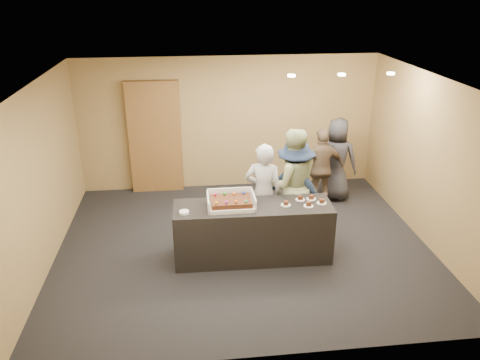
{
  "coord_description": "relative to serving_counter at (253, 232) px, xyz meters",
  "views": [
    {
      "loc": [
        -0.83,
        -6.63,
        4.03
      ],
      "look_at": [
        -0.06,
        0.0,
        1.17
      ],
      "focal_mm": 35.0,
      "sensor_mm": 36.0,
      "label": 1
    }
  ],
  "objects": [
    {
      "name": "room",
      "position": [
        -0.1,
        0.38,
        0.9
      ],
      "size": [
        6.04,
        6.0,
        2.7
      ],
      "color": "black",
      "rests_on": "ground"
    },
    {
      "name": "serving_counter",
      "position": [
        0.0,
        0.0,
        0.0
      ],
      "size": [
        2.41,
        0.75,
        0.9
      ],
      "primitive_type": "cube",
      "rotation": [
        0.0,
        0.0,
        -0.02
      ],
      "color": "black",
      "rests_on": "floor"
    },
    {
      "name": "storage_cabinet",
      "position": [
        -1.58,
        2.79,
        0.69
      ],
      "size": [
        1.03,
        0.15,
        2.27
      ],
      "primitive_type": "cube",
      "color": "brown",
      "rests_on": "floor"
    },
    {
      "name": "cake_box",
      "position": [
        -0.33,
        0.03,
        0.5
      ],
      "size": [
        0.7,
        0.49,
        0.21
      ],
      "color": "white",
      "rests_on": "serving_counter"
    },
    {
      "name": "sheet_cake",
      "position": [
        -0.33,
        -0.0,
        0.55
      ],
      "size": [
        0.6,
        0.41,
        0.12
      ],
      "color": "#34190C",
      "rests_on": "cake_box"
    },
    {
      "name": "plate_stack",
      "position": [
        -1.03,
        -0.13,
        0.47
      ],
      "size": [
        0.14,
        0.14,
        0.04
      ],
      "primitive_type": "cylinder",
      "color": "white",
      "rests_on": "serving_counter"
    },
    {
      "name": "slice_a",
      "position": [
        0.49,
        -0.04,
        0.47
      ],
      "size": [
        0.15,
        0.15,
        0.07
      ],
      "color": "white",
      "rests_on": "serving_counter"
    },
    {
      "name": "slice_b",
      "position": [
        0.75,
        0.12,
        0.47
      ],
      "size": [
        0.15,
        0.15,
        0.07
      ],
      "color": "white",
      "rests_on": "serving_counter"
    },
    {
      "name": "slice_c",
      "position": [
        0.83,
        -0.11,
        0.47
      ],
      "size": [
        0.15,
        0.15,
        0.07
      ],
      "color": "white",
      "rests_on": "serving_counter"
    },
    {
      "name": "slice_d",
      "position": [
        0.93,
        0.12,
        0.47
      ],
      "size": [
        0.15,
        0.15,
        0.07
      ],
      "color": "white",
      "rests_on": "serving_counter"
    },
    {
      "name": "slice_e",
      "position": [
        1.05,
        -0.03,
        0.47
      ],
      "size": [
        0.15,
        0.15,
        0.07
      ],
      "color": "white",
      "rests_on": "serving_counter"
    },
    {
      "name": "person_server_grey",
      "position": [
        0.25,
        0.52,
        0.4
      ],
      "size": [
        0.72,
        0.58,
        1.7
      ],
      "primitive_type": "imported",
      "rotation": [
        0.0,
        0.0,
        2.82
      ],
      "color": "#B0B1B6",
      "rests_on": "floor"
    },
    {
      "name": "person_sage_man",
      "position": [
        0.73,
        0.65,
        0.49
      ],
      "size": [
        0.96,
        0.77,
        1.89
      ],
      "primitive_type": "imported",
      "rotation": [
        0.0,
        0.0,
        3.2
      ],
      "color": "#9CA877",
      "rests_on": "floor"
    },
    {
      "name": "person_navy_man",
      "position": [
        0.79,
        0.64,
        0.39
      ],
      "size": [
        1.25,
        1.06,
        1.68
      ],
      "primitive_type": "imported",
      "rotation": [
        0.0,
        0.0,
        2.66
      ],
      "color": "#152138",
      "rests_on": "floor"
    },
    {
      "name": "person_brown_extra",
      "position": [
        1.53,
        1.67,
        0.32
      ],
      "size": [
        0.95,
        0.49,
        1.55
      ],
      "primitive_type": "imported",
      "rotation": [
        0.0,
        0.0,
        3.27
      ],
      "color": "brown",
      "rests_on": "floor"
    },
    {
      "name": "person_dark_suit",
      "position": [
        1.91,
        1.98,
        0.37
      ],
      "size": [
        0.95,
        0.84,
        1.64
      ],
      "primitive_type": "imported",
      "rotation": [
        0.0,
        0.0,
        2.65
      ],
      "color": "#2A2A30",
      "rests_on": "floor"
    },
    {
      "name": "ceiling_spotlights",
      "position": [
        1.5,
        0.88,
        2.22
      ],
      "size": [
        1.72,
        0.12,
        0.03
      ],
      "color": "#FFEAC6",
      "rests_on": "ceiling"
    }
  ]
}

